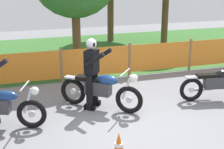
% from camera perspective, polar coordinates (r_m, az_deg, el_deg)
% --- Properties ---
extents(ground, '(24.00, 24.00, 0.02)m').
position_cam_1_polar(ground, '(7.33, 3.72, -8.40)').
color(ground, gray).
extents(grass_verge, '(24.00, 6.62, 0.01)m').
position_cam_1_polar(grass_verge, '(13.20, -6.29, 3.67)').
color(grass_verge, '#386B2D').
rests_on(grass_verge, ground).
extents(barrier_fence, '(10.54, 0.08, 1.05)m').
position_cam_1_polar(barrier_fence, '(9.94, -2.67, 2.19)').
color(barrier_fence, olive).
rests_on(barrier_fence, ground).
extents(motorcycle_trailing, '(1.71, 1.41, 1.00)m').
position_cam_1_polar(motorcycle_trailing, '(7.85, -1.95, -2.58)').
color(motorcycle_trailing, black).
rests_on(motorcycle_trailing, ground).
extents(motorcycle_third, '(1.92, 0.65, 0.91)m').
position_cam_1_polar(motorcycle_third, '(8.80, 17.59, -1.43)').
color(motorcycle_third, black).
rests_on(motorcycle_third, ground).
extents(rider_trailing, '(0.73, 0.72, 1.69)m').
position_cam_1_polar(rider_trailing, '(7.79, -3.37, 0.60)').
color(rider_trailing, black).
rests_on(rider_trailing, ground).
extents(traffic_cone, '(0.32, 0.32, 0.53)m').
position_cam_1_polar(traffic_cone, '(5.92, 1.17, -12.26)').
color(traffic_cone, black).
rests_on(traffic_cone, ground).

